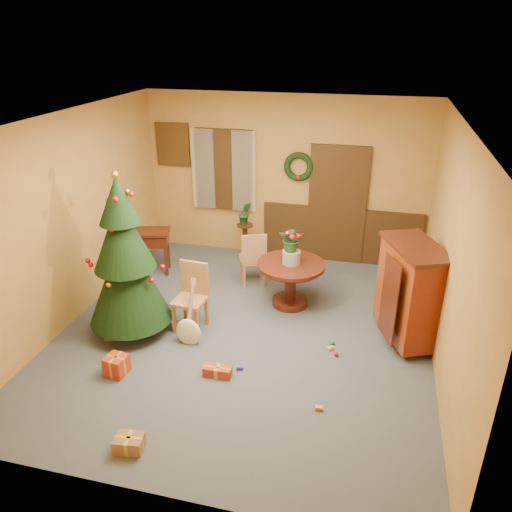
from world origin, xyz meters
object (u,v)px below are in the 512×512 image
(dining_table, at_px, (291,276))
(christmas_tree, at_px, (125,260))
(chair_near, at_px, (192,294))
(writing_desk, at_px, (144,241))
(sideboard, at_px, (411,291))

(dining_table, height_order, christmas_tree, christmas_tree)
(dining_table, height_order, chair_near, chair_near)
(christmas_tree, xyz_separation_m, writing_desk, (-0.62, 1.75, -0.51))
(writing_desk, distance_m, sideboard, 4.43)
(christmas_tree, relative_size, writing_desk, 2.43)
(chair_near, xyz_separation_m, christmas_tree, (-0.78, -0.33, 0.58))
(sideboard, bearing_deg, dining_table, 162.10)
(chair_near, relative_size, sideboard, 0.69)
(chair_near, bearing_deg, sideboard, 7.36)
(christmas_tree, bearing_deg, chair_near, 23.14)
(chair_near, bearing_deg, christmas_tree, -156.86)
(dining_table, height_order, sideboard, sideboard)
(dining_table, bearing_deg, christmas_tree, -148.03)
(chair_near, xyz_separation_m, sideboard, (2.91, 0.38, 0.23))
(dining_table, xyz_separation_m, writing_desk, (-2.62, 0.50, 0.09))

